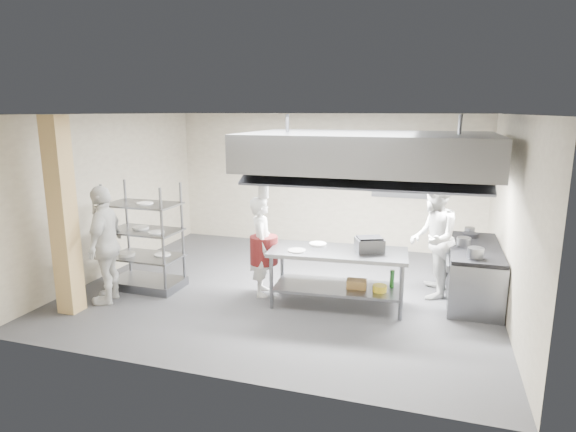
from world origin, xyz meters
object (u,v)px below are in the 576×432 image
(cooking_range, at_px, (473,274))
(chef_line, at_px, (433,239))
(stockpot, at_px, (464,242))
(chef_head, at_px, (262,246))
(pass_rack, at_px, (144,236))
(chef_plating, at_px, (106,244))
(island, at_px, (337,278))
(griddle, at_px, (369,245))

(cooking_range, height_order, chef_line, chef_line)
(chef_line, xyz_separation_m, stockpot, (0.48, -0.03, -0.00))
(stockpot, bearing_deg, chef_head, -166.89)
(pass_rack, relative_size, stockpot, 8.38)
(cooking_range, height_order, chef_plating, chef_plating)
(pass_rack, distance_m, chef_line, 4.90)
(island, bearing_deg, stockpot, 19.85)
(griddle, height_order, stockpot, griddle)
(island, relative_size, cooking_range, 1.07)
(island, bearing_deg, pass_rack, 179.16)
(pass_rack, distance_m, cooking_range, 5.59)
(chef_line, bearing_deg, griddle, -50.68)
(stockpot, bearing_deg, cooking_range, 25.37)
(island, distance_m, chef_line, 1.75)
(chef_plating, distance_m, stockpot, 5.78)
(cooking_range, xyz_separation_m, stockpot, (-0.19, -0.09, 0.56))
(island, distance_m, pass_rack, 3.40)
(cooking_range, height_order, chef_head, chef_head)
(chef_head, height_order, chef_line, chef_line)
(pass_rack, height_order, chef_head, pass_rack)
(pass_rack, relative_size, cooking_range, 0.93)
(chef_line, relative_size, griddle, 4.70)
(stockpot, bearing_deg, griddle, -152.13)
(cooking_range, bearing_deg, stockpot, -154.63)
(chef_line, height_order, stockpot, chef_line)
(chef_plating, bearing_deg, pass_rack, 146.24)
(chef_line, height_order, griddle, chef_line)
(chef_line, relative_size, chef_plating, 1.02)
(chef_head, distance_m, chef_plating, 2.52)
(island, xyz_separation_m, pass_rack, (-3.36, -0.22, 0.47))
(cooking_range, bearing_deg, chef_head, -166.16)
(island, height_order, chef_line, chef_line)
(cooking_range, xyz_separation_m, griddle, (-1.61, -0.84, 0.59))
(chef_plating, bearing_deg, griddle, 88.89)
(chef_line, distance_m, griddle, 1.22)
(chef_line, bearing_deg, cooking_range, 94.40)
(pass_rack, xyz_separation_m, griddle, (3.83, 0.32, 0.08))
(stockpot, bearing_deg, island, -155.63)
(island, distance_m, chef_plating, 3.75)
(island, relative_size, chef_head, 1.28)
(chef_head, xyz_separation_m, chef_line, (2.73, 0.78, 0.14))
(chef_head, distance_m, chef_line, 2.84)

